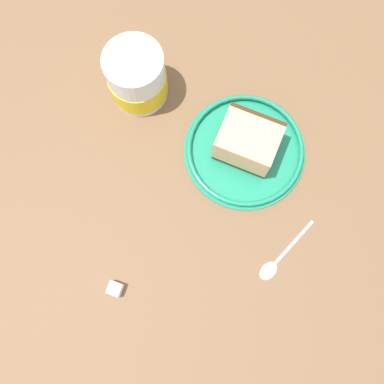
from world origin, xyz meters
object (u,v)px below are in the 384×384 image
object	(u,v)px
cake_slice	(248,141)
tea_mug	(137,77)
small_plate	(245,150)
sugar_cube	(115,289)
teaspoon	(277,262)

from	to	relation	value
cake_slice	tea_mug	size ratio (longest dim) A/B	0.96
cake_slice	tea_mug	xyz separation A→B (cm)	(10.09, -15.47, 0.71)
small_plate	tea_mug	world-z (taller)	tea_mug
sugar_cube	tea_mug	bearing A→B (deg)	-120.68
teaspoon	sugar_cube	distance (cm)	22.45
small_plate	cake_slice	size ratio (longest dim) A/B	1.70
sugar_cube	cake_slice	bearing A→B (deg)	-158.21
tea_mug	teaspoon	world-z (taller)	tea_mug
small_plate	teaspoon	size ratio (longest dim) A/B	1.66
tea_mug	teaspoon	distance (cm)	32.87
tea_mug	cake_slice	bearing A→B (deg)	123.12
teaspoon	small_plate	bearing A→B (deg)	-102.28
tea_mug	small_plate	bearing A→B (deg)	122.29
cake_slice	teaspoon	world-z (taller)	cake_slice
tea_mug	sugar_cube	distance (cm)	29.92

